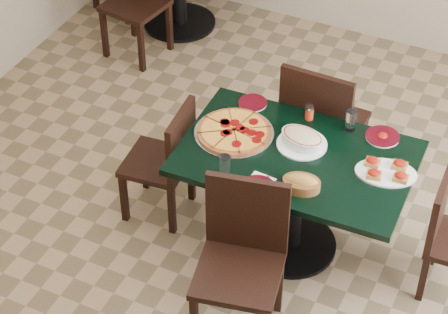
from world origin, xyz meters
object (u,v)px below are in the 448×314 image
at_px(chair_near, 242,252).
at_px(lasagna_casserole, 302,139).
at_px(bruschetta_platter, 386,171).
at_px(main_table, 295,179).
at_px(pepperoni_pizza, 234,132).
at_px(chair_far, 320,121).
at_px(chair_left, 167,157).
at_px(bread_basket, 301,183).

height_order(chair_near, lasagna_casserole, chair_near).
bearing_deg(chair_near, bruschetta_platter, 40.22).
distance_m(main_table, pepperoni_pizza, 0.45).
xyz_separation_m(chair_far, chair_left, (-0.77, -0.62, -0.10)).
bearing_deg(main_table, pepperoni_pizza, 175.24).
height_order(main_table, chair_left, chair_left).
relative_size(chair_far, chair_near, 1.03).
relative_size(chair_near, chair_left, 1.16).
distance_m(chair_far, chair_near, 1.22).
relative_size(chair_left, lasagna_casserole, 2.80).
bearing_deg(bruschetta_platter, lasagna_casserole, 162.57).
bearing_deg(bruschetta_platter, bread_basket, -154.34).
relative_size(bread_basket, bruschetta_platter, 0.59).
height_order(chair_far, pepperoni_pizza, chair_far).
bearing_deg(chair_far, pepperoni_pizza, 59.05).
bearing_deg(pepperoni_pizza, bread_basket, -26.91).
relative_size(main_table, bread_basket, 5.82).
height_order(main_table, bruschetta_platter, bruschetta_platter).
bearing_deg(chair_far, lasagna_casserole, 97.43).
height_order(pepperoni_pizza, bruschetta_platter, bruschetta_platter).
distance_m(chair_near, pepperoni_pizza, 0.79).
xyz_separation_m(main_table, lasagna_casserole, (-0.01, 0.10, 0.23)).
distance_m(pepperoni_pizza, bruschetta_platter, 0.92).
relative_size(main_table, chair_left, 1.63).
relative_size(chair_near, bruschetta_platter, 2.46).
distance_m(chair_left, lasagna_casserole, 0.90).
bearing_deg(chair_near, chair_left, 130.85).
height_order(bread_basket, bruschetta_platter, bread_basket).
xyz_separation_m(chair_far, bruschetta_platter, (0.57, -0.51, 0.20)).
bearing_deg(bruschetta_platter, chair_far, 124.45).
distance_m(main_table, bread_basket, 0.36).
bearing_deg(chair_left, bruschetta_platter, 89.51).
bearing_deg(chair_far, main_table, 97.20).
relative_size(lasagna_casserole, bread_basket, 1.27).
bearing_deg(lasagna_casserole, bread_basket, -56.00).
relative_size(chair_far, bruschetta_platter, 2.54).
bearing_deg(lasagna_casserole, pepperoni_pizza, -156.09).
xyz_separation_m(lasagna_casserole, bruschetta_platter, (0.52, -0.03, -0.02)).
bearing_deg(bread_basket, lasagna_casserole, 100.24).
bearing_deg(bread_basket, bruschetta_platter, 28.67).
xyz_separation_m(chair_near, bruschetta_platter, (0.55, 0.71, 0.22)).
height_order(main_table, lasagna_casserole, lasagna_casserole).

